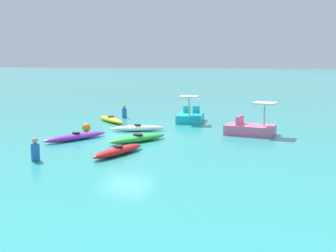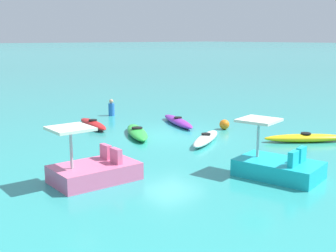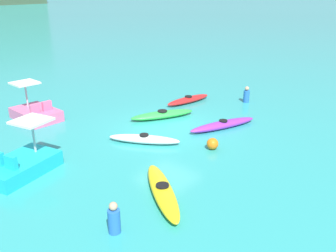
% 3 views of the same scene
% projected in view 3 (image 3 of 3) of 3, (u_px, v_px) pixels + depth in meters
% --- Properties ---
extents(ground_plane, '(600.00, 600.00, 0.00)m').
position_uv_depth(ground_plane, '(168.00, 128.00, 15.85)').
color(ground_plane, teal).
extents(kayak_yellow, '(2.48, 3.05, 0.37)m').
position_uv_depth(kayak_yellow, '(162.00, 191.00, 10.65)').
color(kayak_yellow, yellow).
rests_on(kayak_yellow, ground_plane).
extents(kayak_purple, '(3.41, 1.75, 0.37)m').
position_uv_depth(kayak_purple, '(223.00, 125.00, 15.81)').
color(kayak_purple, purple).
rests_on(kayak_purple, ground_plane).
extents(kayak_green, '(3.12, 2.07, 0.37)m').
position_uv_depth(kayak_green, '(162.00, 115.00, 17.05)').
color(kayak_green, green).
rests_on(kayak_green, ground_plane).
extents(kayak_white, '(1.93, 2.79, 0.37)m').
position_uv_depth(kayak_white, '(144.00, 139.00, 14.29)').
color(kayak_white, white).
rests_on(kayak_white, ground_plane).
extents(kayak_red, '(2.95, 1.09, 0.37)m').
position_uv_depth(kayak_red, '(188.00, 100.00, 19.33)').
color(kayak_red, red).
rests_on(kayak_red, ground_plane).
extents(pedal_boat_cyan, '(2.67, 1.98, 1.68)m').
position_uv_depth(pedal_boat_cyan, '(21.00, 164.00, 11.91)').
color(pedal_boat_cyan, '#19B7C6').
rests_on(pedal_boat_cyan, ground_plane).
extents(pedal_boat_pink, '(1.59, 2.50, 1.68)m').
position_uv_depth(pedal_boat_pink, '(36.00, 112.00, 16.81)').
color(pedal_boat_pink, pink).
rests_on(pedal_boat_pink, ground_plane).
extents(buoy_orange, '(0.45, 0.45, 0.45)m').
position_uv_depth(buoy_orange, '(213.00, 144.00, 13.71)').
color(buoy_orange, orange).
rests_on(buoy_orange, ground_plane).
extents(person_near_shore, '(0.44, 0.44, 0.88)m').
position_uv_depth(person_near_shore, '(246.00, 95.00, 19.31)').
color(person_near_shore, blue).
rests_on(person_near_shore, ground_plane).
extents(person_by_kayaks, '(0.44, 0.44, 0.88)m').
position_uv_depth(person_by_kayaks, '(114.00, 219.00, 8.97)').
color(person_by_kayaks, blue).
rests_on(person_by_kayaks, ground_plane).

